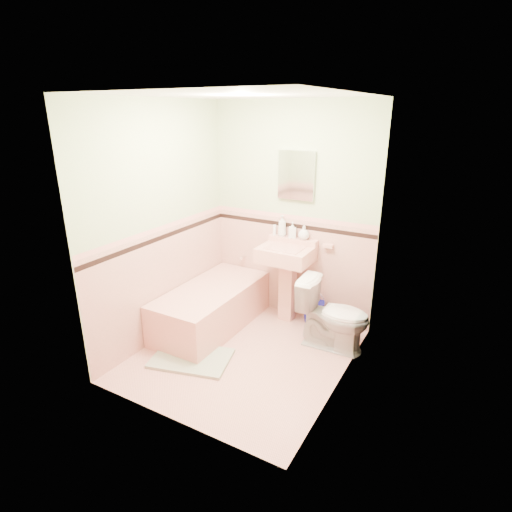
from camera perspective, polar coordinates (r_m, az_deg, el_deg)
The scene contains 32 objects.
floor at distance 4.36m, azimuth -1.65°, elevation -13.47°, with size 2.20×2.20×0.00m, color #E1A093.
ceiling at distance 3.65m, azimuth -2.06°, elevation 21.51°, with size 2.20×2.20×0.00m, color white.
wall_back at distance 4.76m, azimuth 5.04°, elevation 5.83°, with size 2.50×2.50×0.00m, color beige.
wall_front at distance 2.99m, azimuth -12.78°, elevation -3.06°, with size 2.50×2.50×0.00m, color beige.
wall_left at distance 4.40m, azimuth -13.08°, elevation 4.25°, with size 2.50×2.50×0.00m, color beige.
wall_right at distance 3.44m, azimuth 12.59°, elevation -0.03°, with size 2.50×2.50×0.00m, color beige.
wainscot_back at distance 4.95m, azimuth 4.76°, elevation -1.52°, with size 2.00×2.00×0.00m, color #E4A598.
wainscot_front at distance 3.30m, azimuth -11.77°, elevation -13.46°, with size 2.00×2.00×0.00m, color #E4A598.
wainscot_left at distance 4.61m, azimuth -12.36°, elevation -3.58°, with size 2.20×2.20×0.00m, color #E4A598.
wainscot_right at distance 3.71m, azimuth 11.67°, elevation -9.51°, with size 2.20×2.20×0.00m, color #E4A598.
accent_back at distance 4.78m, azimuth 4.90°, elevation 4.28°, with size 2.00×2.00×0.00m, color black.
accent_front at distance 3.06m, azimuth -12.37°, elevation -5.20°, with size 2.00×2.00×0.00m, color black.
accent_left at distance 4.43m, azimuth -12.78°, elevation 2.60°, with size 2.20×2.20×0.00m, color black.
accent_right at distance 3.49m, azimuth 12.15°, elevation -1.99°, with size 2.20×2.20×0.00m, color black.
cap_back at distance 4.76m, azimuth 4.93°, elevation 5.44°, with size 2.00×2.00×0.00m, color #E1958C.
cap_front at distance 3.02m, azimuth -12.51°, elevation -3.47°, with size 2.00×2.00×0.00m, color #E1958C.
cap_left at distance 4.40m, azimuth -12.88°, elevation 3.85°, with size 2.20×2.20×0.00m, color #E1958C.
cap_right at distance 3.45m, azimuth 12.27°, elevation -0.45°, with size 2.20×2.20×0.00m, color #E1958C.
bathtub at distance 4.79m, azimuth -6.17°, elevation -7.24°, with size 0.70×1.50×0.45m, color #DC9587.
tub_faucet at distance 5.18m, azimuth -1.75°, elevation -0.12°, with size 0.04×0.04×0.12m, color silver.
sink at distance 4.79m, azimuth 4.11°, elevation -4.02°, with size 0.59×0.48×0.93m, color #DC9587, non-canonical shape.
sink_faucet at distance 4.74m, azimuth 4.98°, elevation 1.99°, with size 0.02×0.02×0.10m, color silver.
medicine_cabinet at distance 4.63m, azimuth 5.62°, elevation 11.10°, with size 0.43×0.04×0.54m, color white.
soap_dish at distance 4.64m, azimuth 10.00°, elevation 1.39°, with size 0.11×0.07×0.04m, color #DC9587.
soap_bottle_left at distance 4.78m, azimuth 3.67°, elevation 4.23°, with size 0.10×0.10×0.25m, color #B2B2B2.
soap_bottle_mid at distance 4.74m, azimuth 5.09°, elevation 3.64°, with size 0.08×0.08×0.18m, color #B2B2B2.
soap_bottle_right at distance 4.69m, azimuth 6.68°, elevation 3.26°, with size 0.13×0.13×0.16m, color #B2B2B2.
tube at distance 4.84m, azimuth 2.60°, elevation 3.66°, with size 0.04×0.04×0.12m, color white.
toilet at distance 4.37m, azimuth 10.74°, elevation -8.06°, with size 0.42×0.73×0.75m, color white.
bucket at distance 4.95m, azimuth 8.04°, elevation -7.62°, with size 0.26×0.26×0.26m, color #1416B0, non-canonical shape.
bath_mat at distance 4.31m, azimuth -8.97°, elevation -13.88°, with size 0.77×0.51×0.03m, color #99A589.
shoe at distance 4.40m, azimuth -9.95°, elevation -12.50°, with size 0.16×0.08×0.07m, color #BF1E59.
Camera 1 is at (1.89, -3.12, 2.38)m, focal length 28.76 mm.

